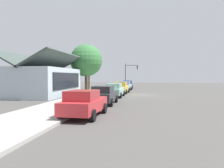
{
  "coord_description": "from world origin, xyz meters",
  "views": [
    {
      "loc": [
        -28.63,
        -0.69,
        2.39
      ],
      "look_at": [
        -0.07,
        3.63,
        1.4
      ],
      "focal_mm": 35.34,
      "sensor_mm": 36.0,
      "label": 1
    }
  ],
  "objects_px": {
    "car_navy": "(128,84)",
    "fire_hydrant_red": "(109,90)",
    "car_cherry": "(84,103)",
    "car_seafoam": "(114,90)",
    "utility_pole_wooden": "(89,67)",
    "shade_tree": "(86,61)",
    "traffic_light_main": "(130,71)",
    "car_charcoal": "(104,95)",
    "car_mustard": "(121,88)",
    "car_skyblue": "(126,86)"
  },
  "relations": [
    {
      "from": "car_navy",
      "to": "fire_hydrant_red",
      "type": "height_order",
      "value": "car_navy"
    },
    {
      "from": "car_cherry",
      "to": "car_seafoam",
      "type": "relative_size",
      "value": 0.91
    },
    {
      "from": "utility_pole_wooden",
      "to": "shade_tree",
      "type": "bearing_deg",
      "value": 166.17
    },
    {
      "from": "car_navy",
      "to": "traffic_light_main",
      "type": "relative_size",
      "value": 0.92
    },
    {
      "from": "car_charcoal",
      "to": "car_navy",
      "type": "relative_size",
      "value": 0.97
    },
    {
      "from": "car_mustard",
      "to": "fire_hydrant_red",
      "type": "distance_m",
      "value": 1.86
    },
    {
      "from": "car_charcoal",
      "to": "shade_tree",
      "type": "bearing_deg",
      "value": 21.22
    },
    {
      "from": "car_cherry",
      "to": "shade_tree",
      "type": "bearing_deg",
      "value": 17.13
    },
    {
      "from": "utility_pole_wooden",
      "to": "traffic_light_main",
      "type": "bearing_deg",
      "value": -22.43
    },
    {
      "from": "car_skyblue",
      "to": "car_charcoal",
      "type": "bearing_deg",
      "value": -178.5
    },
    {
      "from": "car_cherry",
      "to": "shade_tree",
      "type": "height_order",
      "value": "shade_tree"
    },
    {
      "from": "car_charcoal",
      "to": "car_seafoam",
      "type": "height_order",
      "value": "same"
    },
    {
      "from": "car_skyblue",
      "to": "shade_tree",
      "type": "height_order",
      "value": "shade_tree"
    },
    {
      "from": "car_charcoal",
      "to": "fire_hydrant_red",
      "type": "distance_m",
      "value": 11.58
    },
    {
      "from": "car_charcoal",
      "to": "car_seafoam",
      "type": "bearing_deg",
      "value": 0.7
    },
    {
      "from": "shade_tree",
      "to": "car_mustard",
      "type": "bearing_deg",
      "value": -112.09
    },
    {
      "from": "car_seafoam",
      "to": "traffic_light_main",
      "type": "relative_size",
      "value": 0.95
    },
    {
      "from": "car_charcoal",
      "to": "utility_pole_wooden",
      "type": "height_order",
      "value": "utility_pole_wooden"
    },
    {
      "from": "car_cherry",
      "to": "fire_hydrant_red",
      "type": "distance_m",
      "value": 17.51
    },
    {
      "from": "shade_tree",
      "to": "car_cherry",
      "type": "bearing_deg",
      "value": -165.07
    },
    {
      "from": "car_charcoal",
      "to": "shade_tree",
      "type": "distance_m",
      "value": 16.36
    },
    {
      "from": "car_mustard",
      "to": "fire_hydrant_red",
      "type": "relative_size",
      "value": 6.64
    },
    {
      "from": "car_cherry",
      "to": "car_seafoam",
      "type": "distance_m",
      "value": 12.68
    },
    {
      "from": "car_cherry",
      "to": "car_navy",
      "type": "bearing_deg",
      "value": 2.01
    },
    {
      "from": "utility_pole_wooden",
      "to": "car_skyblue",
      "type": "bearing_deg",
      "value": -59.05
    },
    {
      "from": "car_charcoal",
      "to": "car_mustard",
      "type": "xyz_separation_m",
      "value": [
        12.49,
        -0.15,
        0.0
      ]
    },
    {
      "from": "car_mustard",
      "to": "utility_pole_wooden",
      "type": "height_order",
      "value": "utility_pole_wooden"
    },
    {
      "from": "car_seafoam",
      "to": "traffic_light_main",
      "type": "height_order",
      "value": "traffic_light_main"
    },
    {
      "from": "car_mustard",
      "to": "fire_hydrant_red",
      "type": "bearing_deg",
      "value": 125.21
    },
    {
      "from": "car_seafoam",
      "to": "shade_tree",
      "type": "bearing_deg",
      "value": 35.49
    },
    {
      "from": "shade_tree",
      "to": "traffic_light_main",
      "type": "bearing_deg",
      "value": -21.94
    },
    {
      "from": "car_charcoal",
      "to": "shade_tree",
      "type": "height_order",
      "value": "shade_tree"
    },
    {
      "from": "car_seafoam",
      "to": "car_cherry",
      "type": "bearing_deg",
      "value": -179.2
    },
    {
      "from": "car_seafoam",
      "to": "car_mustard",
      "type": "height_order",
      "value": "same"
    },
    {
      "from": "car_seafoam",
      "to": "utility_pole_wooden",
      "type": "xyz_separation_m",
      "value": [
        8.99,
        5.37,
        3.11
      ]
    },
    {
      "from": "car_mustard",
      "to": "shade_tree",
      "type": "bearing_deg",
      "value": 70.23
    },
    {
      "from": "car_mustard",
      "to": "car_skyblue",
      "type": "distance_m",
      "value": 6.55
    },
    {
      "from": "car_navy",
      "to": "traffic_light_main",
      "type": "bearing_deg",
      "value": -5.5
    },
    {
      "from": "car_charcoal",
      "to": "car_skyblue",
      "type": "xyz_separation_m",
      "value": [
        19.04,
        -0.19,
        0.0
      ]
    },
    {
      "from": "car_cherry",
      "to": "utility_pole_wooden",
      "type": "relative_size",
      "value": 0.59
    },
    {
      "from": "utility_pole_wooden",
      "to": "car_seafoam",
      "type": "bearing_deg",
      "value": -149.16
    },
    {
      "from": "car_cherry",
      "to": "car_charcoal",
      "type": "relative_size",
      "value": 0.96
    },
    {
      "from": "car_mustard",
      "to": "car_charcoal",
      "type": "bearing_deg",
      "value": -178.38
    },
    {
      "from": "shade_tree",
      "to": "fire_hydrant_red",
      "type": "xyz_separation_m",
      "value": [
        -3.33,
        -4.21,
        -4.37
      ]
    },
    {
      "from": "car_charcoal",
      "to": "shade_tree",
      "type": "xyz_separation_m",
      "value": [
        14.82,
        5.6,
        4.05
      ]
    },
    {
      "from": "car_seafoam",
      "to": "car_mustard",
      "type": "xyz_separation_m",
      "value": [
        5.78,
        -0.17,
        -0.0
      ]
    },
    {
      "from": "car_charcoal",
      "to": "car_mustard",
      "type": "relative_size",
      "value": 0.98
    },
    {
      "from": "car_skyblue",
      "to": "traffic_light_main",
      "type": "bearing_deg",
      "value": 1.59
    },
    {
      "from": "car_skyblue",
      "to": "fire_hydrant_red",
      "type": "bearing_deg",
      "value": 170.27
    },
    {
      "from": "shade_tree",
      "to": "utility_pole_wooden",
      "type": "height_order",
      "value": "utility_pole_wooden"
    }
  ]
}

